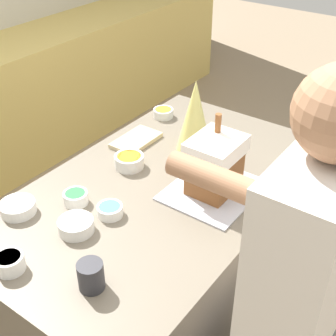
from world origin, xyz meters
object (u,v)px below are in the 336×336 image
candy_bowl_beside_tree (110,210)px  candy_bowl_far_right (163,113)px  candy_bowl_far_left (129,161)px  candy_bowl_center_rear (76,225)px  mug (91,276)px  candy_bowl_near_tray_left (76,197)px  candy_bowl_front_corner (9,262)px  gingerbread_house (215,164)px  baking_tray (213,190)px  person (292,326)px  candy_bowl_behind_tray (18,207)px  decorative_tree (195,116)px  cookbook (136,140)px

candy_bowl_beside_tree → candy_bowl_far_right: (0.73, 0.30, 0.00)m
candy_bowl_far_right → candy_bowl_far_left: bearing=-161.0°
candy_bowl_center_rear → mug: 0.27m
candy_bowl_near_tray_left → candy_bowl_front_corner: size_ratio=0.98×
candy_bowl_far_right → gingerbread_house: bearing=-126.3°
mug → baking_tray: bearing=-3.9°
candy_bowl_center_rear → baking_tray: bearing=-28.7°
candy_bowl_far_left → candy_bowl_front_corner: (-0.67, -0.08, 0.00)m
mug → person: bearing=-64.3°
candy_bowl_far_left → mug: size_ratio=1.32×
candy_bowl_behind_tray → candy_bowl_far_right: bearing=1.3°
candy_bowl_far_right → person: (-0.76, -1.03, -0.07)m
mug → candy_bowl_far_right: bearing=25.5°
baking_tray → candy_bowl_center_rear: size_ratio=2.96×
decorative_tree → candy_bowl_far_right: bearing=60.5°
gingerbread_house → person: 0.65m
decorative_tree → candy_bowl_beside_tree: size_ratio=3.43×
gingerbread_house → candy_bowl_behind_tray: (-0.53, 0.51, -0.10)m
decorative_tree → person: 0.97m
gingerbread_house → candy_bowl_center_rear: (-0.48, 0.26, -0.10)m
candy_bowl_far_right → decorative_tree: bearing=-119.5°
candy_bowl_near_tray_left → candy_bowl_front_corner: 0.37m
candy_bowl_near_tray_left → person: size_ratio=0.06×
candy_bowl_far_right → candy_bowl_front_corner: bearing=-168.5°
candy_bowl_behind_tray → candy_bowl_center_rear: bearing=-78.3°
candy_bowl_far_left → person: (-0.31, -0.87, -0.08)m
decorative_tree → candy_bowl_beside_tree: (-0.57, -0.01, -0.14)m
candy_bowl_beside_tree → cookbook: candy_bowl_beside_tree is taller
candy_bowl_center_rear → candy_bowl_front_corner: 0.25m
candy_bowl_beside_tree → mug: size_ratio=1.01×
candy_bowl_near_tray_left → person: 0.88m
candy_bowl_center_rear → candy_bowl_behind_tray: candy_bowl_center_rear is taller
baking_tray → candy_bowl_beside_tree: size_ratio=3.86×
candy_bowl_behind_tray → candy_bowl_beside_tree: bearing=-56.5°
candy_bowl_center_rear → candy_bowl_far_left: (0.42, 0.11, 0.00)m
decorative_tree → mug: decorative_tree is taller
decorative_tree → candy_bowl_far_left: size_ratio=2.64×
baking_tray → cookbook: size_ratio=1.60×
decorative_tree → candy_bowl_center_rear: bearing=178.0°
candy_bowl_center_rear → candy_bowl_far_right: bearing=17.0°
mug → candy_bowl_near_tray_left: bearing=51.6°
candy_bowl_center_rear → person: bearing=-82.0°
gingerbread_house → candy_bowl_far_left: size_ratio=2.42×
candy_bowl_near_tray_left → candy_bowl_beside_tree: (0.02, -0.15, -0.00)m
candy_bowl_behind_tray → cookbook: (0.65, -0.03, -0.01)m
candy_bowl_behind_tray → cookbook: candy_bowl_behind_tray is taller
candy_bowl_far_left → person: person is taller
gingerbread_house → baking_tray: bearing=-152.2°
candy_bowl_far_right → mug: size_ratio=1.07×
gingerbread_house → cookbook: gingerbread_house is taller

